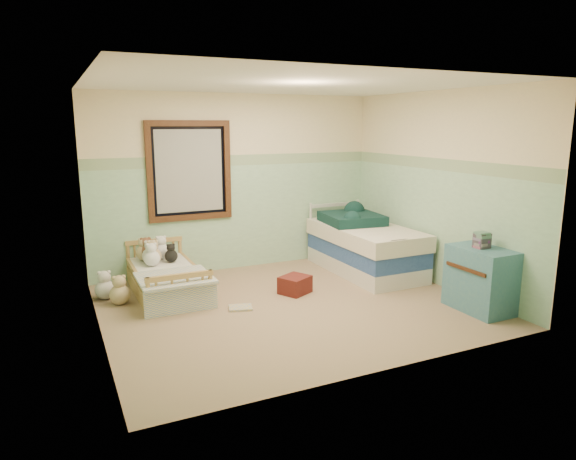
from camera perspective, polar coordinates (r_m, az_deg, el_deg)
name	(u,v)px	position (r m, az deg, el deg)	size (l,w,h in m)	color
floor	(291,306)	(6.03, 0.37, -8.47)	(4.20, 3.60, 0.02)	#987A5A
ceiling	(292,83)	(5.68, 0.40, 16.14)	(4.20, 3.60, 0.02)	silver
wall_back	(237,183)	(7.37, -5.68, 5.27)	(4.20, 0.04, 2.50)	beige
wall_front	(387,229)	(4.19, 11.04, 0.16)	(4.20, 0.04, 2.50)	beige
wall_left	(92,213)	(5.19, -21.06, 1.79)	(0.04, 3.60, 2.50)	beige
wall_right	(438,189)	(6.88, 16.41, 4.39)	(0.04, 3.60, 2.50)	beige
wainscot_mint	(239,217)	(7.43, -5.56, 1.43)	(4.20, 0.01, 1.50)	#89B495
border_strip	(237,160)	(7.33, -5.69, 7.79)	(4.20, 0.01, 0.15)	#3F753F
window_frame	(190,171)	(7.11, -10.96, 6.50)	(1.16, 0.06, 1.36)	black
window_blinds	(189,171)	(7.12, -10.98, 6.51)	(0.92, 0.01, 1.12)	beige
toddler_bed_frame	(167,285)	(6.58, -13.41, -6.06)	(0.76, 1.53, 0.20)	olive
toddler_mattress	(166,273)	(6.54, -13.47, -4.74)	(0.70, 1.46, 0.12)	white
patchwork_quilt	(175,278)	(6.07, -12.58, -5.25)	(0.83, 0.76, 0.03)	#7092CA
plush_bed_brown	(146,253)	(6.94, -15.60, -2.46)	(0.21, 0.21, 0.21)	brown
plush_bed_white	(161,251)	(6.98, -13.99, -2.31)	(0.21, 0.21, 0.21)	white
plush_bed_tan	(153,256)	(6.74, -14.87, -2.85)	(0.21, 0.21, 0.21)	tan
plush_bed_dark	(171,256)	(6.79, -12.95, -2.85)	(0.17, 0.17, 0.17)	black
plush_floor_cream	(105,289)	(6.57, -19.81, -6.29)	(0.24, 0.24, 0.24)	silver
plush_floor_tan	(120,295)	(6.32, -18.31, -6.88)	(0.24, 0.24, 0.24)	tan
twin_bed_frame	(365,264)	(7.39, 8.60, -3.79)	(0.91, 1.81, 0.22)	silver
twin_boxspring	(365,249)	(7.34, 8.65, -2.14)	(0.91, 1.81, 0.22)	navy
twin_mattress	(366,234)	(7.29, 8.70, -0.46)	(0.94, 1.85, 0.22)	silver
teal_blanket	(352,218)	(7.47, 7.15, 1.29)	(0.77, 0.82, 0.14)	#0B2F2C
dresser	(480,279)	(6.16, 20.75, -5.19)	(0.45, 0.72, 0.72)	#326784
book_stack	(482,241)	(6.06, 20.90, -1.13)	(0.16, 0.13, 0.16)	#432A29
red_pillow	(295,285)	(6.40, 0.78, -6.14)	(0.35, 0.30, 0.22)	maroon
floor_book	(240,308)	(5.93, -5.35, -8.66)	(0.27, 0.20, 0.02)	yellow
extra_plush_0	(150,256)	(6.76, -15.15, -2.82)	(0.21, 0.21, 0.21)	silver
extra_plush_1	(144,253)	(6.95, -15.82, -2.48)	(0.21, 0.21, 0.21)	tan
extra_plush_2	(154,256)	(6.85, -14.75, -2.78)	(0.17, 0.17, 0.17)	silver
extra_plush_3	(152,258)	(6.66, -15.00, -3.08)	(0.20, 0.20, 0.20)	white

